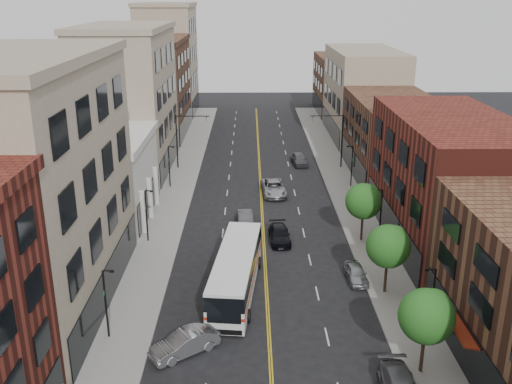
{
  "coord_description": "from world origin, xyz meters",
  "views": [
    {
      "loc": [
        -1.26,
        -25.7,
        22.4
      ],
      "look_at": [
        -0.74,
        23.98,
        5.0
      ],
      "focal_mm": 40.0,
      "sensor_mm": 36.0,
      "label": 1
    }
  ],
  "objects_px": {
    "city_bus": "(236,270)",
    "car_angle_b": "(185,343)",
    "car_lane_a": "(279,235)",
    "car_lane_b": "(274,188)",
    "car_parked_far": "(356,273)",
    "car_lane_behind": "(245,217)",
    "car_lane_c": "(299,159)"
  },
  "relations": [
    {
      "from": "car_parked_far",
      "to": "car_lane_behind",
      "type": "bearing_deg",
      "value": 123.08
    },
    {
      "from": "city_bus",
      "to": "car_lane_behind",
      "type": "xyz_separation_m",
      "value": [
        0.61,
        14.29,
        -1.23
      ]
    },
    {
      "from": "car_angle_b",
      "to": "car_parked_far",
      "type": "distance_m",
      "value": 16.36
    },
    {
      "from": "city_bus",
      "to": "car_lane_a",
      "type": "height_order",
      "value": "city_bus"
    },
    {
      "from": "car_parked_far",
      "to": "car_lane_a",
      "type": "distance_m",
      "value": 9.83
    },
    {
      "from": "car_lane_behind",
      "to": "car_lane_b",
      "type": "height_order",
      "value": "car_lane_b"
    },
    {
      "from": "city_bus",
      "to": "car_angle_b",
      "type": "xyz_separation_m",
      "value": [
        -3.19,
        -8.09,
        -1.17
      ]
    },
    {
      "from": "city_bus",
      "to": "car_angle_b",
      "type": "height_order",
      "value": "city_bus"
    },
    {
      "from": "city_bus",
      "to": "car_parked_far",
      "type": "xyz_separation_m",
      "value": [
        9.81,
        1.84,
        -1.28
      ]
    },
    {
      "from": "car_lane_b",
      "to": "car_parked_far",
      "type": "bearing_deg",
      "value": -79.22
    },
    {
      "from": "car_angle_b",
      "to": "car_lane_c",
      "type": "xyz_separation_m",
      "value": [
        11.1,
        43.44,
        0.03
      ]
    },
    {
      "from": "car_parked_far",
      "to": "car_lane_a",
      "type": "xyz_separation_m",
      "value": [
        -5.9,
        7.87,
        0.03
      ]
    },
    {
      "from": "city_bus",
      "to": "car_parked_far",
      "type": "height_order",
      "value": "city_bus"
    },
    {
      "from": "car_lane_a",
      "to": "car_lane_c",
      "type": "relative_size",
      "value": 1.0
    },
    {
      "from": "car_lane_b",
      "to": "car_lane_c",
      "type": "bearing_deg",
      "value": 67.19
    },
    {
      "from": "car_parked_far",
      "to": "car_lane_a",
      "type": "bearing_deg",
      "value": 123.48
    },
    {
      "from": "car_lane_b",
      "to": "car_angle_b",
      "type": "bearing_deg",
      "value": -107.56
    },
    {
      "from": "car_angle_b",
      "to": "car_lane_behind",
      "type": "distance_m",
      "value": 22.7
    },
    {
      "from": "car_lane_a",
      "to": "car_angle_b",
      "type": "bearing_deg",
      "value": -114.67
    },
    {
      "from": "car_lane_c",
      "to": "car_parked_far",
      "type": "bearing_deg",
      "value": -92.97
    },
    {
      "from": "car_lane_behind",
      "to": "car_lane_a",
      "type": "distance_m",
      "value": 5.65
    },
    {
      "from": "car_lane_b",
      "to": "car_lane_c",
      "type": "xyz_separation_m",
      "value": [
        4.0,
        12.26,
        -0.01
      ]
    },
    {
      "from": "car_angle_b",
      "to": "city_bus",
      "type": "bearing_deg",
      "value": 122.29
    },
    {
      "from": "car_lane_a",
      "to": "car_lane_c",
      "type": "xyz_separation_m",
      "value": [
        4.0,
        25.65,
        0.12
      ]
    },
    {
      "from": "city_bus",
      "to": "car_lane_b",
      "type": "relative_size",
      "value": 2.26
    },
    {
      "from": "city_bus",
      "to": "car_angle_b",
      "type": "bearing_deg",
      "value": -105.57
    },
    {
      "from": "city_bus",
      "to": "car_lane_a",
      "type": "bearing_deg",
      "value": 74.07
    },
    {
      "from": "car_lane_a",
      "to": "car_lane_c",
      "type": "bearing_deg",
      "value": 78.21
    },
    {
      "from": "car_parked_far",
      "to": "car_lane_c",
      "type": "height_order",
      "value": "car_lane_c"
    },
    {
      "from": "car_lane_a",
      "to": "car_lane_b",
      "type": "height_order",
      "value": "car_lane_b"
    },
    {
      "from": "city_bus",
      "to": "car_lane_c",
      "type": "bearing_deg",
      "value": 83.38
    },
    {
      "from": "car_angle_b",
      "to": "car_lane_c",
      "type": "relative_size",
      "value": 0.99
    }
  ]
}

